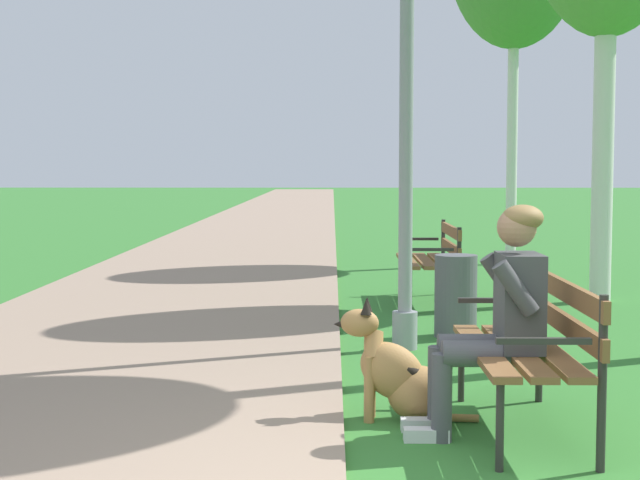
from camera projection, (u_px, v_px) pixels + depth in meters
The scene contains 7 objects.
paved_path at pixel (275, 215), 27.92m from camera, with size 3.46×60.00×0.04m, color gray.
park_bench_near at pixel (534, 340), 5.26m from camera, with size 0.55×1.50×0.85m.
park_bench_mid at pixel (433, 255), 10.23m from camera, with size 0.55×1.50×0.85m.
person_seated_on_near_bench at pixel (499, 311), 5.16m from camera, with size 0.74×0.49×1.25m.
dog_shepherd at pixel (401, 376), 5.52m from camera, with size 0.83×0.32×0.71m.
lamp_post_near at pixel (406, 95), 7.55m from camera, with size 0.24×0.24×3.87m.
litter_bin at pixel (456, 296), 8.23m from camera, with size 0.36×0.36×0.70m, color #515156.
Camera 1 is at (-0.46, -3.87, 1.46)m, focal length 54.42 mm.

